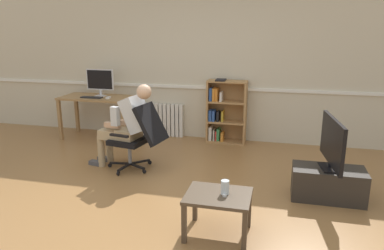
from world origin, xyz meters
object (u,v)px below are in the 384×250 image
Objects in this scene: bookshelf at (224,112)px; radiator at (163,120)px; computer_desk at (98,102)px; office_chair at (139,134)px; imac_monitor at (100,81)px; person_seated at (127,124)px; tv_stand at (328,184)px; keyboard at (92,97)px; computer_mouse at (108,98)px; spare_remote at (224,193)px; tv_screen at (332,143)px; coffee_table at (218,201)px; drinking_glass at (225,187)px.

bookshelf is 1.46× the size of radiator.
computer_desk is 1.85m from office_chair.
person_seated is at bearing -51.21° from imac_monitor.
person_seated is at bearing -125.35° from bookshelf.
radiator is at bearing 143.10° from tv_stand.
keyboard reaches higher than computer_desk.
computer_mouse is at bearing -38.91° from imac_monitor.
office_chair is 6.35× the size of spare_remote.
person_seated reaches higher than computer_mouse.
office_chair is at bearing 75.65° from tv_screen.
computer_desk reaches higher than coffee_table.
computer_desk is 12.96× the size of computer_mouse.
drinking_glass is at bearing -80.62° from bookshelf.
office_chair is at bearing -41.02° from keyboard.
office_chair is (1.27, -1.38, -0.51)m from imac_monitor.
computer_desk is at bearing 75.48° from keyboard.
imac_monitor is 0.35m from keyboard.
radiator is at bearing -169.16° from person_seated.
computer_desk is 3.81m from spare_remote.
computer_mouse is 3.53m from coffee_table.
keyboard reaches higher than tv_stand.
tv_stand is (3.77, -1.62, -0.46)m from computer_desk.
office_chair is at bearing -47.35° from imac_monitor.
office_chair is at bearing 172.73° from tv_stand.
tv_screen is 1.51m from spare_remote.
imac_monitor is 1.77m from person_seated.
coffee_table reaches higher than tv_stand.
office_chair is at bearing 136.04° from drinking_glass.
computer_mouse is 0.74× the size of drinking_glass.
radiator is (1.09, 0.39, -0.35)m from computer_desk.
computer_desk reaches higher than drinking_glass.
office_chair is (-0.92, -1.60, -0.01)m from bookshelf.
person_seated is (-0.19, 0.03, 0.13)m from office_chair.
computer_desk is 0.32m from computer_mouse.
tv_stand is at bearing -36.90° from radiator.
office_chair is 1.06× the size of tv_screen.
tv_screen reaches higher than office_chair.
tv_screen is at bearing -36.88° from radiator.
computer_desk is 1.69m from person_seated.
radiator is 1.70m from person_seated.
tv_screen reaches higher than keyboard.
radiator reaches higher than drinking_glass.
coffee_table is at bearing 54.19° from office_chair.
computer_desk is 1.36× the size of office_chair.
keyboard reaches higher than drinking_glass.
computer_mouse is 0.10× the size of office_chair.
imac_monitor is 4.19m from tv_stand.
spare_remote is at bearing -135.37° from tv_stand.
bookshelf reaches higher than drinking_glass.
bookshelf is at bearing 128.85° from tv_stand.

